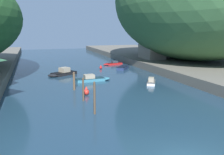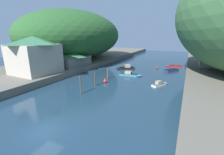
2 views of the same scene
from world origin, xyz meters
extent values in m
plane|color=#1E384C|center=(0.00, 30.00, 0.00)|extent=(130.00, 130.00, 0.00)
cube|color=#666056|center=(23.66, 30.00, 0.72)|extent=(22.00, 120.00, 1.44)
cube|color=gray|center=(17.72, 40.23, 3.09)|extent=(4.09, 6.52, 3.29)
pyramid|color=#3D4247|center=(17.72, 40.23, 5.54)|extent=(4.42, 7.04, 1.62)
cube|color=white|center=(8.03, 21.02, 0.19)|extent=(2.58, 3.42, 0.39)
ellipsoid|color=white|center=(8.82, 22.46, 0.19)|extent=(1.74, 1.96, 0.39)
cube|color=#525252|center=(8.03, 21.02, 0.40)|extent=(2.63, 3.49, 0.03)
cube|color=#9E937F|center=(7.98, 20.93, 0.70)|extent=(1.25, 1.39, 0.63)
cube|color=black|center=(-3.54, 32.86, 0.24)|extent=(4.86, 4.17, 0.48)
ellipsoid|color=black|center=(-5.39, 31.69, 0.24)|extent=(2.95, 2.91, 0.48)
cube|color=black|center=(-3.54, 32.86, 0.49)|extent=(4.96, 4.26, 0.03)
cube|color=#9E937F|center=(-3.43, 32.93, 0.90)|extent=(2.11, 2.10, 0.84)
cube|color=teal|center=(-0.32, 25.86, 0.23)|extent=(4.66, 2.17, 0.46)
ellipsoid|color=teal|center=(1.93, 26.06, 0.23)|extent=(2.40, 1.88, 0.46)
cube|color=#132A33|center=(-0.32, 25.86, 0.48)|extent=(4.75, 2.21, 0.03)
cube|color=#9E937F|center=(-0.46, 25.85, 0.78)|extent=(1.69, 1.38, 0.63)
cube|color=navy|center=(8.82, 35.62, 0.28)|extent=(3.53, 4.08, 0.57)
ellipsoid|color=navy|center=(9.98, 37.21, 0.28)|extent=(2.31, 2.43, 0.57)
cube|color=black|center=(8.82, 35.62, 0.58)|extent=(3.60, 4.16, 0.03)
cube|color=red|center=(9.37, 42.93, 0.18)|extent=(4.05, 2.28, 0.37)
ellipsoid|color=red|center=(7.52, 42.45, 0.18)|extent=(2.18, 1.74, 0.37)
cube|color=#450A0A|center=(9.37, 42.93, 0.38)|extent=(4.14, 2.33, 0.03)
cube|color=#333842|center=(9.49, 42.96, 0.60)|extent=(1.54, 1.26, 0.46)
cylinder|color=#4C3D2D|center=(-3.39, 10.38, 1.55)|extent=(0.22, 0.22, 3.10)
sphere|color=#4C3D2D|center=(-3.39, 10.38, 3.15)|extent=(0.20, 0.20, 0.20)
cylinder|color=#4C3D2D|center=(-3.54, 15.16, 1.30)|extent=(0.23, 0.23, 2.59)
sphere|color=#4C3D2D|center=(-3.54, 15.16, 2.64)|extent=(0.20, 0.20, 0.20)
cylinder|color=brown|center=(-3.67, 20.75, 1.14)|extent=(0.31, 0.31, 2.29)
sphere|color=brown|center=(-3.67, 20.75, 2.35)|extent=(0.28, 0.28, 0.28)
sphere|color=red|center=(4.61, 37.34, 0.29)|extent=(0.57, 0.57, 0.57)
cone|color=red|center=(4.61, 37.34, 0.71)|extent=(0.29, 0.29, 0.29)
sphere|color=red|center=(-2.65, 17.73, 0.37)|extent=(0.74, 0.74, 0.74)
cone|color=red|center=(-2.65, 17.73, 0.92)|extent=(0.37, 0.37, 0.37)
camera|label=1|loc=(-8.89, -12.20, 8.12)|focal=40.00mm
camera|label=2|loc=(12.61, -9.06, 9.90)|focal=24.00mm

